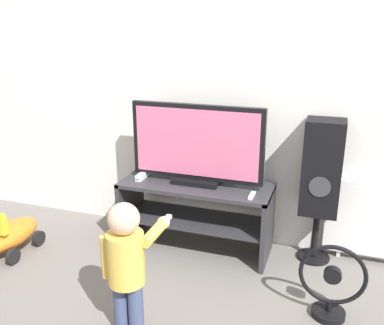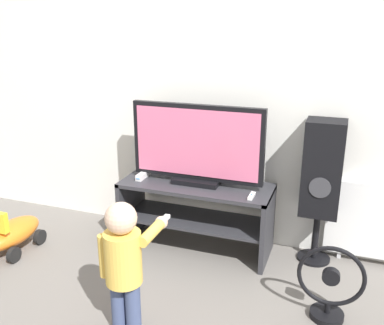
% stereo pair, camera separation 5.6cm
% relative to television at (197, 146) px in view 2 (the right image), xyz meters
% --- Properties ---
extents(ground_plane, '(16.00, 16.00, 0.00)m').
position_rel_television_xyz_m(ground_plane, '(0.00, -0.26, -0.89)').
color(ground_plane, slate).
extents(wall_back, '(10.00, 0.06, 2.60)m').
position_rel_television_xyz_m(wall_back, '(0.00, 0.29, 0.41)').
color(wall_back, silver).
rests_on(wall_back, ground_plane).
extents(tv_stand, '(1.24, 0.47, 0.58)m').
position_rel_television_xyz_m(tv_stand, '(0.00, -0.02, -0.51)').
color(tv_stand, '#2D2D33').
rests_on(tv_stand, ground_plane).
extents(television, '(1.08, 0.20, 0.65)m').
position_rel_television_xyz_m(television, '(0.00, 0.00, 0.00)').
color(television, black).
rests_on(television, tv_stand).
extents(game_console, '(0.05, 0.20, 0.05)m').
position_rel_television_xyz_m(game_console, '(-0.47, -0.03, -0.30)').
color(game_console, white).
rests_on(game_console, tv_stand).
extents(remote_primary, '(0.04, 0.13, 0.03)m').
position_rel_television_xyz_m(remote_primary, '(0.48, -0.14, -0.31)').
color(remote_primary, white).
rests_on(remote_primary, tv_stand).
extents(child, '(0.33, 0.49, 0.86)m').
position_rel_television_xyz_m(child, '(-0.05, -1.13, -0.39)').
color(child, '#3F4C72').
rests_on(child, ground_plane).
extents(speaker_tower, '(0.29, 0.26, 1.15)m').
position_rel_television_xyz_m(speaker_tower, '(0.96, 0.12, -0.15)').
color(speaker_tower, black).
rests_on(speaker_tower, ground_plane).
extents(floor_fan, '(0.42, 0.22, 0.52)m').
position_rel_television_xyz_m(floor_fan, '(1.10, -0.59, -0.66)').
color(floor_fan, black).
rests_on(floor_fan, ground_plane).
extents(ride_on_toy, '(0.33, 0.57, 0.42)m').
position_rel_television_xyz_m(ride_on_toy, '(-1.42, -0.59, -0.73)').
color(ride_on_toy, orange).
rests_on(ride_on_toy, ground_plane).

